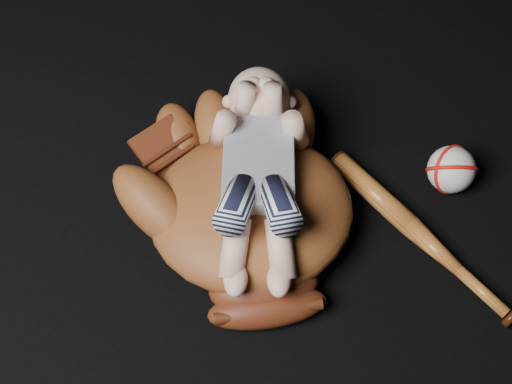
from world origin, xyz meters
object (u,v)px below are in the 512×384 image
(newborn_baby, at_px, (258,176))
(baseball_bat, at_px, (420,235))
(baseball, at_px, (451,169))
(baseball_glove, at_px, (251,204))

(newborn_baby, height_order, baseball_bat, newborn_baby)
(newborn_baby, height_order, baseball, newborn_baby)
(baseball_glove, height_order, baseball_bat, baseball_glove)
(baseball_glove, xyz_separation_m, baseball_bat, (0.27, -0.08, -0.05))
(newborn_baby, bearing_deg, baseball_bat, -7.47)
(newborn_baby, distance_m, baseball, 0.35)
(baseball_glove, distance_m, baseball_bat, 0.28)
(baseball_bat, bearing_deg, newborn_baby, 160.76)
(baseball_glove, height_order, baseball, baseball_glove)
(baseball_glove, relative_size, baseball_bat, 1.18)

